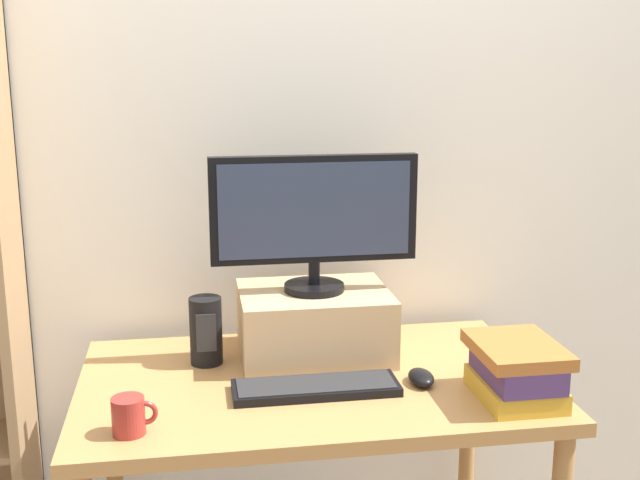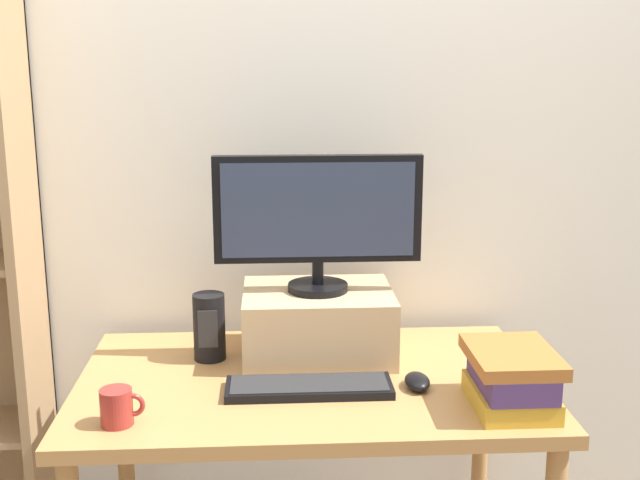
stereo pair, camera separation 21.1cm
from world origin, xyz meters
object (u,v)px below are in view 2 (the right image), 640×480
book_stack (511,378)px  desk_speaker (209,327)px  riser_box (318,322)px  desk (310,408)px  computer_monitor (318,216)px  computer_mouse (417,381)px  keyboard (309,387)px  coffee_mug (118,407)px

book_stack → desk_speaker: 0.83m
riser_box → book_stack: riser_box is taller
desk → book_stack: (0.48, -0.21, 0.16)m
computer_monitor → computer_mouse: bearing=-46.7°
computer_mouse → keyboard: bearing=-178.5°
riser_box → computer_mouse: 0.36m
computer_monitor → computer_mouse: (0.24, -0.26, -0.39)m
computer_monitor → desk_speaker: computer_monitor is taller
riser_box → keyboard: (-0.04, -0.26, -0.08)m
desk_speaker → computer_monitor: bearing=3.5°
desk → book_stack: book_stack is taller
desk → computer_monitor: size_ratio=2.14×
computer_monitor → keyboard: computer_monitor is taller
riser_box → keyboard: riser_box is taller
riser_box → book_stack: (0.45, -0.38, -0.02)m
book_stack → coffee_mug: (-0.93, -0.04, -0.03)m
riser_box → keyboard: 0.28m
keyboard → desk_speaker: desk_speaker is taller
coffee_mug → riser_box: bearing=41.0°
computer_monitor → desk_speaker: 0.43m
desk → computer_mouse: (0.27, -0.09, 0.11)m
computer_monitor → coffee_mug: (-0.49, -0.42, -0.36)m
desk → computer_monitor: bearing=79.5°
desk → riser_box: (0.03, 0.17, 0.18)m
riser_box → computer_mouse: (0.24, -0.26, -0.08)m
computer_monitor → coffee_mug: bearing=-139.1°
computer_monitor → coffee_mug: computer_monitor is taller
riser_box → book_stack: size_ratio=1.63×
riser_box → coffee_mug: 0.65m
book_stack → coffee_mug: size_ratio=2.49×
coffee_mug → computer_mouse: bearing=12.8°
desk → riser_box: 0.25m
keyboard → coffee_mug: (-0.45, -0.16, 0.03)m
book_stack → desk: bearing=156.1°
computer_mouse → coffee_mug: (-0.73, -0.17, 0.03)m
riser_box → computer_monitor: computer_monitor is taller
computer_mouse → desk: bearing=162.2°
computer_mouse → coffee_mug: bearing=-167.2°
desk → riser_box: riser_box is taller
keyboard → coffee_mug: 0.48m
desk → computer_monitor: computer_monitor is taller
book_stack → desk_speaker: desk_speaker is taller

